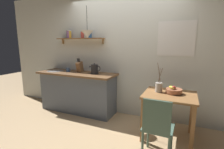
{
  "coord_description": "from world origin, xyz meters",
  "views": [
    {
      "loc": [
        1.24,
        -2.76,
        1.58
      ],
      "look_at": [
        -0.1,
        0.25,
        0.95
      ],
      "focal_mm": 26.81,
      "sensor_mm": 36.0,
      "label": 1
    }
  ],
  "objects": [
    {
      "name": "electric_kettle",
      "position": [
        -0.55,
        0.33,
        1.02
      ],
      "size": [
        0.26,
        0.18,
        0.23
      ],
      "color": "black",
      "rests_on": "kitchen_counter"
    },
    {
      "name": "pendant_lamp",
      "position": [
        -0.63,
        0.21,
        1.75
      ],
      "size": [
        0.25,
        0.25,
        0.62
      ],
      "color": "black"
    },
    {
      "name": "knife_block",
      "position": [
        -0.95,
        0.36,
        1.04
      ],
      "size": [
        0.1,
        0.18,
        0.32
      ],
      "color": "brown",
      "rests_on": "kitchen_counter"
    },
    {
      "name": "ground_plane",
      "position": [
        0.0,
        0.0,
        0.0
      ],
      "size": [
        14.0,
        14.0,
        0.0
      ],
      "primitive_type": "plane",
      "color": "tan"
    },
    {
      "name": "coffee_mug_by_sink",
      "position": [
        -1.24,
        0.3,
        0.96
      ],
      "size": [
        0.12,
        0.08,
        0.09
      ],
      "color": "#3D5B89",
      "rests_on": "kitchen_counter"
    },
    {
      "name": "kitchen_counter",
      "position": [
        -1.0,
        0.32,
        0.46
      ],
      "size": [
        1.83,
        0.63,
        0.92
      ],
      "color": "slate",
      "rests_on": "ground_plane"
    },
    {
      "name": "dining_chair_near",
      "position": [
        0.96,
        -0.65,
        0.5
      ],
      "size": [
        0.41,
        0.39,
        0.89
      ],
      "color": "#4C6B5B",
      "rests_on": "ground_plane"
    },
    {
      "name": "fruit_bowl",
      "position": [
        1.09,
        0.05,
        0.81
      ],
      "size": [
        0.26,
        0.26,
        0.13
      ],
      "color": "#BC704C",
      "rests_on": "dining_table"
    },
    {
      "name": "wall_shelf",
      "position": [
        -1.09,
        0.49,
        1.72
      ],
      "size": [
        1.2,
        0.2,
        0.31
      ],
      "color": "brown"
    },
    {
      "name": "dining_table",
      "position": [
        1.04,
        -0.0,
        0.62
      ],
      "size": [
        0.82,
        0.72,
        0.76
      ],
      "color": "#9E6B3D",
      "rests_on": "ground_plane"
    },
    {
      "name": "back_wall",
      "position": [
        0.2,
        0.65,
        1.35
      ],
      "size": [
        6.8,
        0.11,
        2.7
      ],
      "color": "silver",
      "rests_on": "ground_plane"
    },
    {
      "name": "twig_vase",
      "position": [
        0.86,
        0.04,
        0.85
      ],
      "size": [
        0.12,
        0.12,
        0.5
      ],
      "color": "#B7B2A8",
      "rests_on": "dining_table"
    }
  ]
}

